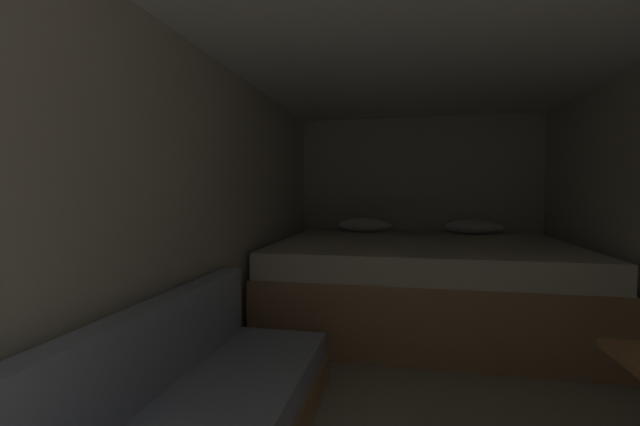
% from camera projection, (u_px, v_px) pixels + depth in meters
% --- Properties ---
extents(ground_plane, '(6.97, 6.97, 0.00)m').
position_uv_depth(ground_plane, '(429.00, 402.00, 2.39)').
color(ground_plane, '#A39984').
extents(wall_back, '(2.78, 0.05, 2.05)m').
position_uv_depth(wall_back, '(417.00, 207.00, 4.79)').
color(wall_back, beige).
rests_on(wall_back, ground).
extents(wall_left, '(0.05, 4.97, 2.05)m').
position_uv_depth(wall_left, '(207.00, 221.00, 2.60)').
color(wall_left, beige).
rests_on(wall_left, ground).
extents(ceiling_slab, '(2.78, 4.97, 0.05)m').
position_uv_depth(ceiling_slab, '(434.00, 33.00, 2.28)').
color(ceiling_slab, white).
rests_on(ceiling_slab, wall_left).
extents(bed, '(2.56, 2.00, 0.91)m').
position_uv_depth(bed, '(420.00, 282.00, 3.79)').
color(bed, tan).
rests_on(bed, ground).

